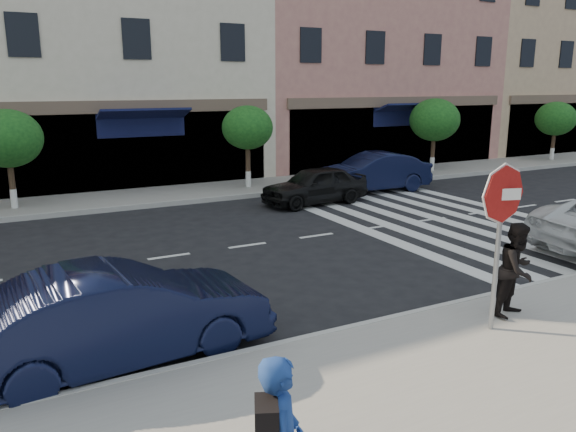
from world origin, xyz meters
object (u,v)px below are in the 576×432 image
(car_far_right, at_px, (373,172))
(stop_sign, at_px, (502,211))
(walker, at_px, (517,270))
(car_near_mid, at_px, (120,315))
(car_far_mid, at_px, (315,185))

(car_far_right, bearing_deg, stop_sign, -24.42)
(walker, xyz_separation_m, car_near_mid, (-6.12, 1.67, -0.23))
(stop_sign, relative_size, car_near_mid, 0.61)
(car_far_mid, height_order, car_far_right, car_far_right)
(car_near_mid, bearing_deg, walker, -110.25)
(walker, height_order, car_near_mid, walker)
(car_far_mid, relative_size, car_far_right, 0.84)
(stop_sign, relative_size, car_far_mid, 0.72)
(car_far_mid, distance_m, car_far_right, 3.19)
(stop_sign, relative_size, car_far_right, 0.60)
(stop_sign, height_order, walker, stop_sign)
(car_near_mid, relative_size, car_far_right, 0.99)
(walker, height_order, car_far_mid, walker)
(walker, bearing_deg, car_near_mid, 148.17)
(walker, distance_m, car_near_mid, 6.35)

